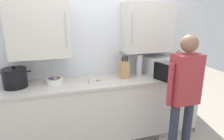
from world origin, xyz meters
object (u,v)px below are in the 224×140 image
(fruit_bowl, at_px, (54,80))
(wooden_spoon, at_px, (93,80))
(thermos_flask, at_px, (139,65))
(person_figure, at_px, (184,90))
(stock_pot, at_px, (15,78))
(knife_block, at_px, (124,69))
(microwave_oven, at_px, (163,65))

(fruit_bowl, bearing_deg, wooden_spoon, -4.92)
(thermos_flask, relative_size, person_figure, 0.20)
(wooden_spoon, xyz_separation_m, stock_pot, (-1.00, 0.05, 0.12))
(wooden_spoon, distance_m, stock_pot, 1.01)
(knife_block, bearing_deg, thermos_flask, 5.71)
(thermos_flask, bearing_deg, knife_block, -174.29)
(stock_pot, bearing_deg, wooden_spoon, -2.59)
(stock_pot, bearing_deg, microwave_oven, -0.43)
(stock_pot, bearing_deg, person_figure, -21.05)
(wooden_spoon, xyz_separation_m, person_figure, (0.96, -0.71, 0.01))
(microwave_oven, xyz_separation_m, person_figure, (-0.16, -0.74, -0.11))
(wooden_spoon, distance_m, knife_block, 0.47)
(stock_pot, height_order, thermos_flask, thermos_flask)
(microwave_oven, distance_m, fruit_bowl, 1.65)
(microwave_oven, xyz_separation_m, fruit_bowl, (-1.65, 0.02, -0.09))
(fruit_bowl, bearing_deg, knife_block, -2.03)
(wooden_spoon, height_order, fruit_bowl, fruit_bowl)
(thermos_flask, xyz_separation_m, person_figure, (0.25, -0.75, -0.14))
(microwave_oven, bearing_deg, thermos_flask, 179.11)
(stock_pot, height_order, fruit_bowl, stock_pot)
(microwave_oven, bearing_deg, wooden_spoon, -178.50)
(thermos_flask, xyz_separation_m, knife_block, (-0.25, -0.03, -0.03))
(wooden_spoon, xyz_separation_m, fruit_bowl, (-0.52, 0.05, 0.03))
(knife_block, relative_size, person_figure, 0.20)
(wooden_spoon, relative_size, fruit_bowl, 0.92)
(thermos_flask, distance_m, knife_block, 0.26)
(person_figure, bearing_deg, thermos_flask, 108.47)
(stock_pot, bearing_deg, thermos_flask, -0.32)
(fruit_bowl, xyz_separation_m, person_figure, (1.49, -0.75, -0.02))
(knife_block, xyz_separation_m, person_figure, (0.50, -0.72, -0.11))
(wooden_spoon, relative_size, stock_pot, 0.52)
(wooden_spoon, relative_size, knife_block, 0.61)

